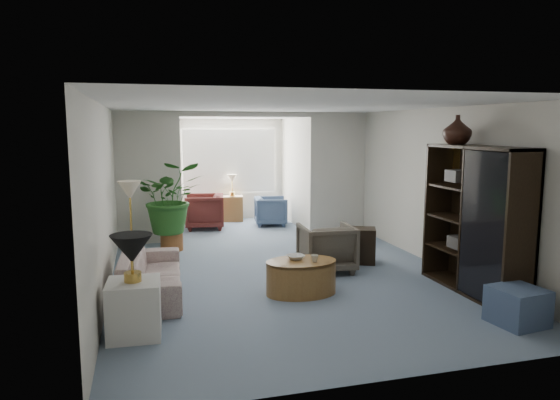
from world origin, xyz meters
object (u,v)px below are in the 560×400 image
object	(u,v)px
cabinet_urn	(457,130)
ottoman	(518,306)
wingback_chair	(326,247)
side_table_dark	(360,245)
sofa	(151,273)
coffee_bowl	(296,257)
plant_pot	(172,241)
table_lamp	(132,249)
end_table	(134,309)
coffee_cup	(315,258)
floor_lamp	(130,190)
framed_picture	(450,161)
sunroom_chair_maroon	(204,211)
entertainment_cabinet	(475,220)
coffee_table	(301,277)
sunroom_table	(232,208)
sunroom_chair_blue	(271,211)

from	to	relation	value
cabinet_urn	ottoman	size ratio (longest dim) A/B	0.78
wingback_chair	side_table_dark	size ratio (longest dim) A/B	1.40
sofa	coffee_bowl	world-z (taller)	sofa
ottoman	plant_pot	bearing A→B (deg)	127.89
table_lamp	side_table_dark	distance (m)	4.16
sofa	end_table	distance (m)	1.36
coffee_cup	floor_lamp	bearing A→B (deg)	141.16
framed_picture	sunroom_chair_maroon	bearing A→B (deg)	126.67
sofa	table_lamp	size ratio (longest dim) A/B	4.45
entertainment_cabinet	table_lamp	bearing A→B (deg)	-175.60
entertainment_cabinet	plant_pot	bearing A→B (deg)	137.74
floor_lamp	plant_pot	bearing A→B (deg)	59.67
coffee_bowl	ottoman	world-z (taller)	coffee_bowl
sofa	coffee_table	bearing A→B (deg)	-101.34
framed_picture	coffee_bowl	size ratio (longest dim) A/B	2.17
cabinet_urn	side_table_dark	bearing A→B (deg)	123.96
table_lamp	coffee_table	size ratio (longest dim) A/B	0.46
framed_picture	sunroom_table	world-z (taller)	framed_picture
wingback_chair	plant_pot	xyz separation A→B (m)	(-2.23, 1.97, -0.21)
coffee_bowl	plant_pot	world-z (taller)	coffee_bowl
cabinet_urn	end_table	bearing A→B (deg)	-169.18
floor_lamp	sunroom_chair_maroon	world-z (taller)	floor_lamp
table_lamp	entertainment_cabinet	bearing A→B (deg)	4.40
coffee_cup	side_table_dark	distance (m)	1.85
side_table_dark	ottoman	bearing A→B (deg)	-77.88
coffee_cup	entertainment_cabinet	world-z (taller)	entertainment_cabinet
framed_picture	coffee_cup	xyz separation A→B (m)	(-2.33, -0.56, -1.20)
entertainment_cabinet	sunroom_table	xyz separation A→B (m)	(-2.21, 6.02, -0.68)
framed_picture	coffee_cup	world-z (taller)	framed_picture
entertainment_cabinet	sunroom_table	size ratio (longest dim) A/B	3.31
framed_picture	coffee_cup	bearing A→B (deg)	-166.48
table_lamp	wingback_chair	size ratio (longest dim) A/B	0.55
side_table_dark	ottoman	distance (m)	2.95
sunroom_chair_blue	side_table_dark	bearing A→B (deg)	-161.69
framed_picture	ottoman	xyz separation A→B (m)	(-0.46, -2.11, -1.49)
sofa	side_table_dark	xyz separation A→B (m)	(3.33, 0.75, 0.00)
coffee_table	entertainment_cabinet	distance (m)	2.43
plant_pot	sunroom_chair_blue	xyz separation A→B (m)	(2.31, 1.84, 0.16)
sofa	end_table	world-z (taller)	end_table
end_table	sunroom_table	world-z (taller)	end_table
entertainment_cabinet	cabinet_urn	size ratio (longest dim) A/B	4.83
sunroom_chair_blue	sunroom_chair_maroon	xyz separation A→B (m)	(-1.50, 0.00, 0.06)
coffee_bowl	floor_lamp	bearing A→B (deg)	141.80
sunroom_chair_blue	sunroom_chair_maroon	bearing A→B (deg)	98.35
side_table_dark	ottoman	xyz separation A→B (m)	(0.62, -2.89, -0.08)
sunroom_chair_maroon	coffee_bowl	bearing A→B (deg)	16.42
coffee_bowl	entertainment_cabinet	xyz separation A→B (m)	(2.30, -0.62, 0.50)
wingback_chair	cabinet_urn	size ratio (longest dim) A/B	1.98
plant_pot	sunroom_chair_maroon	xyz separation A→B (m)	(0.81, 1.84, 0.22)
floor_lamp	coffee_cup	distance (m)	3.09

